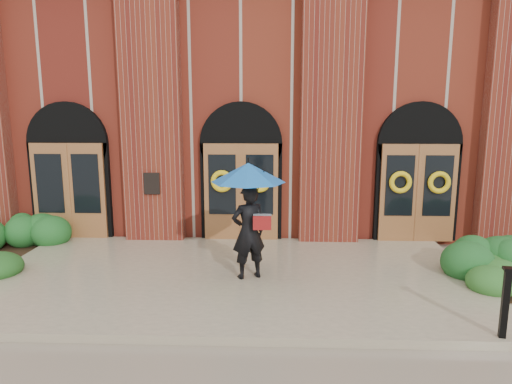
{
  "coord_description": "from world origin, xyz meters",
  "views": [
    {
      "loc": [
        0.8,
        -8.81,
        3.55
      ],
      "look_at": [
        0.45,
        1.0,
        1.72
      ],
      "focal_mm": 32.0,
      "sensor_mm": 36.0,
      "label": 1
    }
  ],
  "objects": [
    {
      "name": "man_with_umbrella",
      "position": [
        0.34,
        -0.04,
        1.79
      ],
      "size": [
        1.92,
        1.92,
        2.34
      ],
      "rotation": [
        0.0,
        0.0,
        3.53
      ],
      "color": "black",
      "rests_on": "landing"
    },
    {
      "name": "hedge_front_right",
      "position": [
        5.1,
        0.0,
        0.28
      ],
      "size": [
        1.58,
        1.35,
        0.56
      ],
      "primitive_type": "ellipsoid",
      "color": "#285A20",
      "rests_on": "ground"
    },
    {
      "name": "landing",
      "position": [
        0.0,
        0.15,
        0.07
      ],
      "size": [
        10.0,
        5.3,
        0.15
      ],
      "primitive_type": "cube",
      "color": "tan",
      "rests_on": "ground"
    },
    {
      "name": "ground",
      "position": [
        0.0,
        0.0,
        0.0
      ],
      "size": [
        90.0,
        90.0,
        0.0
      ],
      "primitive_type": "plane",
      "color": "gray",
      "rests_on": "ground"
    },
    {
      "name": "church_building",
      "position": [
        0.0,
        8.78,
        3.5
      ],
      "size": [
        16.2,
        12.53,
        7.0
      ],
      "color": "maroon",
      "rests_on": "ground"
    },
    {
      "name": "metal_post",
      "position": [
        4.27,
        -2.35,
        0.73
      ],
      "size": [
        0.17,
        0.17,
        1.1
      ],
      "rotation": [
        0.0,
        0.0,
        -0.2
      ],
      "color": "black",
      "rests_on": "landing"
    }
  ]
}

